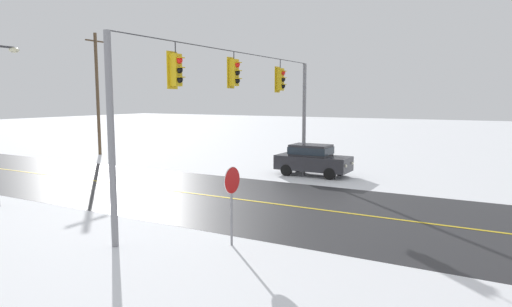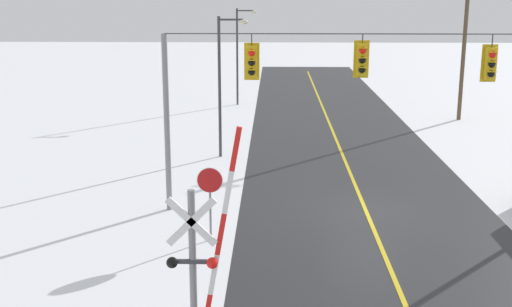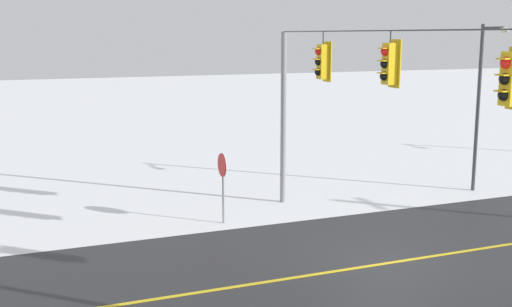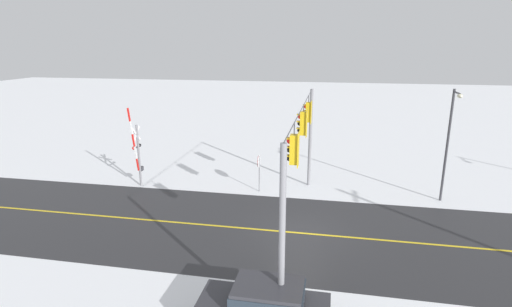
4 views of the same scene
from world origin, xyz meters
The scene contains 7 objects.
ground_plane centered at (0.00, 0.00, 0.00)m, with size 160.00×160.00×0.00m, color white.
road_asphalt centered at (0.00, 6.00, 0.00)m, with size 9.00×80.00×0.01m, color #28282B.
lane_centre_line centered at (0.00, 6.00, 0.01)m, with size 0.14×72.00×0.01m, color gold.
signal_span centered at (-0.08, -0.01, 4.24)m, with size 14.20×0.47×6.22m.
stop_sign centered at (-5.24, -2.95, 1.71)m, with size 0.80×0.09×2.35m.
parked_car_charcoal centered at (7.15, -0.47, 0.95)m, with size 1.83×4.20×1.74m.
utility_pole centered at (7.98, 17.36, 4.71)m, with size 1.80×0.24×9.15m.
Camera 1 is at (-16.13, -9.81, 4.33)m, focal length 31.51 mm.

